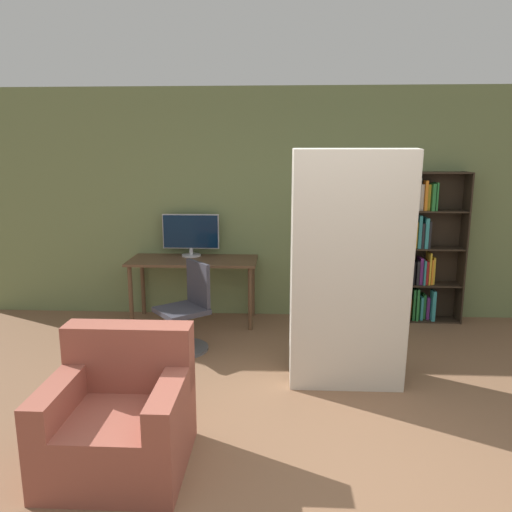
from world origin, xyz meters
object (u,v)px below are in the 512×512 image
monitor (191,233)px  armchair (121,416)px  office_chair (186,316)px  mattress_far (346,265)px  bookshelf (430,251)px  mattress_near (351,275)px

monitor → armchair: (0.05, -2.90, -0.70)m
monitor → office_chair: 1.22m
mattress_far → monitor: bearing=137.5°
monitor → mattress_far: (1.63, -1.49, -0.02)m
office_chair → bookshelf: size_ratio=0.51×
monitor → mattress_near: (1.63, -1.83, -0.02)m
office_chair → bookshelf: bookshelf is taller
monitor → bookshelf: (2.80, 0.02, -0.19)m
mattress_near → mattress_far: mattress_near is taller
monitor → mattress_far: mattress_far is taller
bookshelf → mattress_near: mattress_near is taller
office_chair → bookshelf: 2.91m
mattress_far → office_chair: bearing=162.3°
mattress_near → armchair: mattress_near is taller
mattress_near → mattress_far: size_ratio=1.00×
mattress_far → armchair: (-1.58, -1.41, -0.68)m
monitor → office_chair: (0.12, -1.01, -0.67)m
office_chair → mattress_near: 1.84m
office_chair → mattress_far: size_ratio=0.45×
armchair → mattress_far: bearing=41.8°
bookshelf → mattress_far: 1.92m
office_chair → armchair: office_chair is taller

